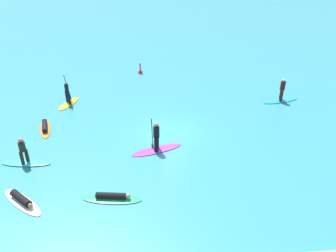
# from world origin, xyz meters

# --- Properties ---
(ground_plane) EXTENTS (120.00, 120.00, 0.00)m
(ground_plane) POSITION_xyz_m (0.00, 0.00, 0.00)
(ground_plane) COLOR teal
(ground_plane) RESTS_ON ground
(surfer_on_green_board) EXTENTS (2.94, 1.09, 0.39)m
(surfer_on_green_board) POSITION_xyz_m (-3.08, -6.14, 0.13)
(surfer_on_green_board) COLOR #23B266
(surfer_on_green_board) RESTS_ON ground_plane
(surfer_on_orange_board) EXTENTS (1.29, 2.76, 0.40)m
(surfer_on_orange_board) POSITION_xyz_m (-7.98, 1.07, 0.15)
(surfer_on_orange_board) COLOR orange
(surfer_on_orange_board) RESTS_ON ground_plane
(surfer_on_purple_board) EXTENTS (3.17, 1.74, 2.00)m
(surfer_on_purple_board) POSITION_xyz_m (-0.80, -1.98, 0.52)
(surfer_on_purple_board) COLOR purple
(surfer_on_purple_board) RESTS_ON ground_plane
(surfer_on_teal_board) EXTENTS (2.79, 0.91, 1.66)m
(surfer_on_teal_board) POSITION_xyz_m (-8.08, -2.88, 0.42)
(surfer_on_teal_board) COLOR #33C6CC
(surfer_on_teal_board) RESTS_ON ground_plane
(surfer_on_blue_board) EXTENTS (2.97, 1.42, 1.81)m
(surfer_on_blue_board) POSITION_xyz_m (8.81, 4.21, 0.50)
(surfer_on_blue_board) COLOR #1E8CD1
(surfer_on_blue_board) RESTS_ON ground_plane
(surfer_on_white_board) EXTENTS (2.60, 2.47, 0.43)m
(surfer_on_white_board) POSITION_xyz_m (-7.33, -6.11, 0.15)
(surfer_on_white_board) COLOR white
(surfer_on_white_board) RESTS_ON ground_plane
(surfer_on_yellow_board) EXTENTS (1.62, 2.52, 2.38)m
(surfer_on_yellow_board) POSITION_xyz_m (-7.10, 4.72, 0.45)
(surfer_on_yellow_board) COLOR yellow
(surfer_on_yellow_board) RESTS_ON ground_plane
(marker_buoy) EXTENTS (0.38, 0.38, 1.02)m
(marker_buoy) POSITION_xyz_m (-1.81, 10.81, 0.16)
(marker_buoy) COLOR red
(marker_buoy) RESTS_ON ground_plane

